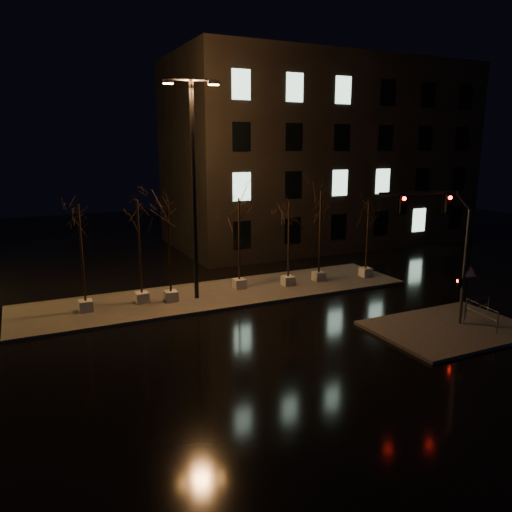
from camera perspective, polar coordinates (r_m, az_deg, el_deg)
ground at (r=22.97m, az=1.46°, el=-8.50°), size 90.00×90.00×0.00m
median at (r=28.13m, az=-4.09°, el=-4.37°), size 22.00×5.00×0.15m
sidewalk_corner at (r=24.64m, az=21.26°, el=-7.71°), size 7.00×5.00×0.15m
building at (r=44.05m, az=7.28°, el=11.49°), size 25.00×12.00×15.00m
tree_0 at (r=25.49m, az=-19.49°, el=2.96°), size 1.80×1.80×5.49m
tree_1 at (r=26.09m, az=-13.31°, el=3.68°), size 1.80×1.80×5.57m
tree_2 at (r=26.04m, az=-10.01°, el=3.71°), size 1.80×1.80×5.51m
tree_3 at (r=28.09m, az=-1.96°, el=4.30°), size 1.80×1.80×5.36m
tree_4 at (r=28.79m, az=3.78°, el=3.90°), size 1.80×1.80×4.98m
tree_5 at (r=29.94m, az=7.38°, el=5.06°), size 1.80×1.80×5.60m
tree_6 at (r=31.54m, az=12.69°, el=4.20°), size 1.80×1.80×4.85m
traffic_signal_mast at (r=23.77m, az=20.99°, el=1.88°), size 4.85×1.49×6.15m
streetlight_main at (r=26.18m, az=-7.15°, el=9.02°), size 2.82×0.90×11.32m
guard_rail_a at (r=26.15m, az=23.95°, el=-5.25°), size 2.06×0.43×0.90m
guard_rail_b at (r=25.08m, az=24.35°, el=-5.88°), size 0.41×2.10×1.01m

